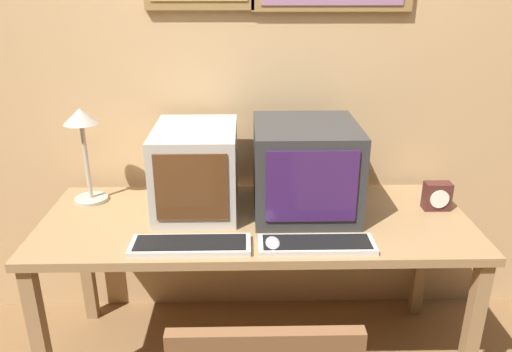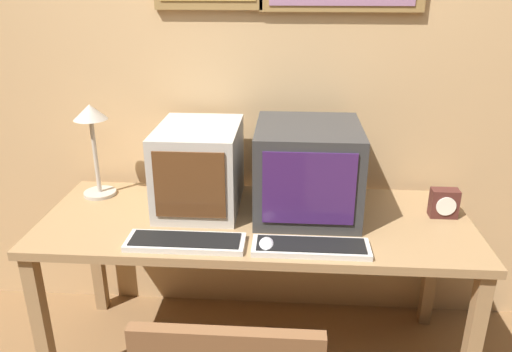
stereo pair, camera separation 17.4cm
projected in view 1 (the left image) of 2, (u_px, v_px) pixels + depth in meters
wall_back at (254, 61)px, 2.30m from camera, size 8.00×0.08×2.60m
desk at (256, 234)px, 2.14m from camera, size 1.81×0.70×0.72m
monitor_left at (196, 169)px, 2.14m from camera, size 0.35×0.45×0.36m
monitor_right at (305, 168)px, 2.13m from camera, size 0.43×0.46×0.38m
keyboard_main at (191, 245)px, 1.88m from camera, size 0.45×0.15×0.03m
keyboard_side at (316, 244)px, 1.88m from camera, size 0.44×0.14×0.03m
mouse_near_keyboard at (273, 244)px, 1.87m from camera, size 0.06×0.11×0.04m
desk_clock at (437, 196)px, 2.17m from camera, size 0.11×0.07×0.12m
desk_lamp at (83, 134)px, 2.16m from camera, size 0.15×0.15×0.43m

